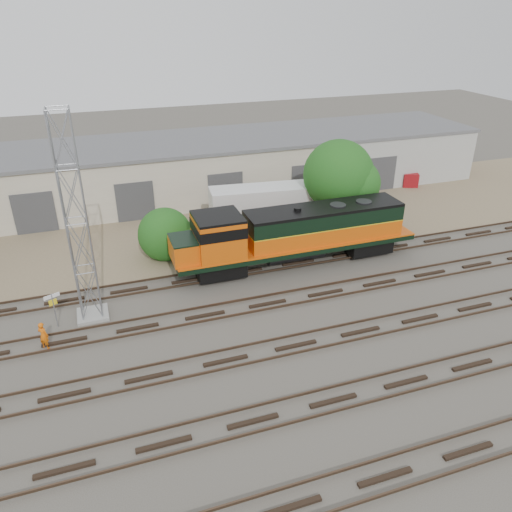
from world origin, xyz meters
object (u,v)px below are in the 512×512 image
object	(u,v)px
worker	(43,335)
semi_trailer	(289,201)
locomotive	(293,234)
signal_tower	(77,225)

from	to	relation	value
worker	semi_trailer	size ratio (longest dim) A/B	0.13
locomotive	worker	xyz separation A→B (m)	(-16.44, -4.66, -1.60)
signal_tower	semi_trailer	world-z (taller)	signal_tower
worker	semi_trailer	world-z (taller)	semi_trailer
locomotive	signal_tower	distance (m)	14.48
worker	semi_trailer	distance (m)	21.62
locomotive	semi_trailer	world-z (taller)	locomotive
semi_trailer	worker	bearing A→B (deg)	-143.82
signal_tower	worker	world-z (taller)	signal_tower
locomotive	signal_tower	world-z (taller)	signal_tower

